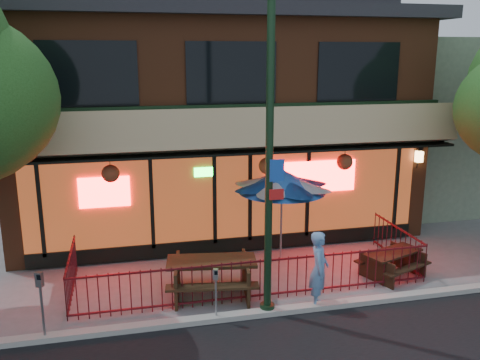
# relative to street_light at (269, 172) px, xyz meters

# --- Properties ---
(ground) EXTENTS (80.00, 80.00, 0.00)m
(ground) POSITION_rel_street_light_xyz_m (-0.00, 0.40, -3.15)
(ground) COLOR gray
(ground) RESTS_ON ground
(curb) EXTENTS (80.00, 0.25, 0.12)m
(curb) POSITION_rel_street_light_xyz_m (-0.00, -0.10, -3.09)
(curb) COLOR #999993
(curb) RESTS_ON ground
(restaurant_building) EXTENTS (12.96, 9.49, 8.05)m
(restaurant_building) POSITION_rel_street_light_xyz_m (-0.00, 7.51, 0.98)
(restaurant_building) COLOR brown
(restaurant_building) RESTS_ON ground
(neighbor_building) EXTENTS (6.00, 7.00, 6.00)m
(neighbor_building) POSITION_rel_street_light_xyz_m (9.00, 8.10, -0.15)
(neighbor_building) COLOR gray
(neighbor_building) RESTS_ON ground
(patio_fence) EXTENTS (8.44, 2.62, 1.00)m
(patio_fence) POSITION_rel_street_light_xyz_m (-0.00, 0.91, -2.52)
(patio_fence) COLOR #4C1017
(patio_fence) RESTS_ON ground
(street_light) EXTENTS (0.43, 0.32, 7.00)m
(street_light) POSITION_rel_street_light_xyz_m (0.00, 0.00, 0.00)
(street_light) COLOR black
(street_light) RESTS_ON ground
(picnic_table_left) EXTENTS (2.26, 1.86, 0.88)m
(picnic_table_left) POSITION_rel_street_light_xyz_m (-1.03, 1.10, -2.57)
(picnic_table_left) COLOR #322212
(picnic_table_left) RESTS_ON ground
(picnic_table_right) EXTENTS (1.86, 1.66, 0.66)m
(picnic_table_right) POSITION_rel_street_light_xyz_m (3.60, 1.10, -2.72)
(picnic_table_right) COLOR black
(picnic_table_right) RESTS_ON ground
(patio_umbrella) EXTENTS (2.30, 2.30, 2.63)m
(patio_umbrella) POSITION_rel_street_light_xyz_m (1.15, 2.70, -0.90)
(patio_umbrella) COLOR gray
(patio_umbrella) RESTS_ON ground
(pedestrian) EXTENTS (0.63, 0.75, 1.74)m
(pedestrian) POSITION_rel_street_light_xyz_m (1.19, 0.05, -2.28)
(pedestrian) COLOR #5E8ABD
(pedestrian) RESTS_ON ground
(parking_meter_near) EXTENTS (0.12, 0.11, 1.17)m
(parking_meter_near) POSITION_rel_street_light_xyz_m (-1.15, -0.08, -2.36)
(parking_meter_near) COLOR #9FA3A8
(parking_meter_near) RESTS_ON ground
(parking_meter_far) EXTENTS (0.16, 0.15, 1.44)m
(parking_meter_far) POSITION_rel_street_light_xyz_m (-4.56, -0.08, -2.17)
(parking_meter_far) COLOR gray
(parking_meter_far) RESTS_ON ground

